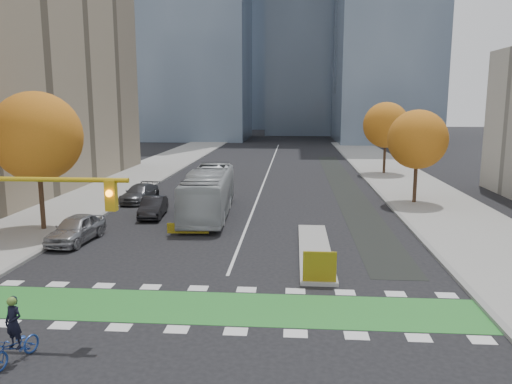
% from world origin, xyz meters
% --- Properties ---
extents(ground, '(300.00, 300.00, 0.00)m').
position_xyz_m(ground, '(0.00, 0.00, 0.00)').
color(ground, black).
rests_on(ground, ground).
extents(sidewalk_west, '(7.00, 120.00, 0.15)m').
position_xyz_m(sidewalk_west, '(-13.50, 20.00, 0.07)').
color(sidewalk_west, gray).
rests_on(sidewalk_west, ground).
extents(sidewalk_east, '(7.00, 120.00, 0.15)m').
position_xyz_m(sidewalk_east, '(13.50, 20.00, 0.07)').
color(sidewalk_east, gray).
rests_on(sidewalk_east, ground).
extents(curb_west, '(0.30, 120.00, 0.16)m').
position_xyz_m(curb_west, '(-10.00, 20.00, 0.07)').
color(curb_west, gray).
rests_on(curb_west, ground).
extents(curb_east, '(0.30, 120.00, 0.16)m').
position_xyz_m(curb_east, '(10.00, 20.00, 0.07)').
color(curb_east, gray).
rests_on(curb_east, ground).
extents(bike_crossing, '(20.00, 3.00, 0.01)m').
position_xyz_m(bike_crossing, '(0.00, 1.50, 0.01)').
color(bike_crossing, '#287B2C').
rests_on(bike_crossing, ground).
extents(centre_line, '(0.15, 70.00, 0.01)m').
position_xyz_m(centre_line, '(0.00, 40.00, 0.01)').
color(centre_line, silver).
rests_on(centre_line, ground).
extents(bike_lane_paint, '(2.50, 50.00, 0.01)m').
position_xyz_m(bike_lane_paint, '(7.50, 30.00, 0.01)').
color(bike_lane_paint, black).
rests_on(bike_lane_paint, ground).
extents(median_island, '(1.60, 10.00, 0.16)m').
position_xyz_m(median_island, '(4.00, 9.00, 0.08)').
color(median_island, gray).
rests_on(median_island, ground).
extents(hazard_board, '(1.40, 0.12, 1.30)m').
position_xyz_m(hazard_board, '(4.00, 4.20, 0.80)').
color(hazard_board, yellow).
rests_on(hazard_board, median_island).
extents(tree_west, '(5.20, 5.20, 8.22)m').
position_xyz_m(tree_west, '(-12.00, 12.00, 5.62)').
color(tree_west, '#332114').
rests_on(tree_west, ground).
extents(tree_east_near, '(4.40, 4.40, 7.08)m').
position_xyz_m(tree_east_near, '(12.00, 22.00, 4.86)').
color(tree_east_near, '#332114').
rests_on(tree_east_near, ground).
extents(tree_east_far, '(4.80, 4.80, 7.65)m').
position_xyz_m(tree_east_far, '(12.50, 38.00, 5.24)').
color(tree_east_far, '#332114').
rests_on(tree_east_far, ground).
extents(cyclist, '(1.09, 1.86, 2.03)m').
position_xyz_m(cyclist, '(-5.21, -2.87, 0.68)').
color(cyclist, '#22449D').
rests_on(cyclist, ground).
extents(bus, '(3.26, 11.38, 3.14)m').
position_xyz_m(bus, '(-2.86, 16.94, 1.57)').
color(bus, '#B0B6B8').
rests_on(bus, ground).
extents(parked_car_a, '(2.12, 4.54, 1.51)m').
position_xyz_m(parked_car_a, '(-9.00, 9.79, 0.75)').
color(parked_car_a, '#A0A1A5').
rests_on(parked_car_a, ground).
extents(parked_car_b, '(1.76, 4.12, 1.32)m').
position_xyz_m(parked_car_b, '(-6.50, 16.18, 0.66)').
color(parked_car_b, black).
rests_on(parked_car_b, ground).
extents(parked_car_c, '(2.39, 4.76, 1.33)m').
position_xyz_m(parked_car_c, '(-9.00, 21.18, 0.66)').
color(parked_car_c, '#494A4E').
rests_on(parked_car_c, ground).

